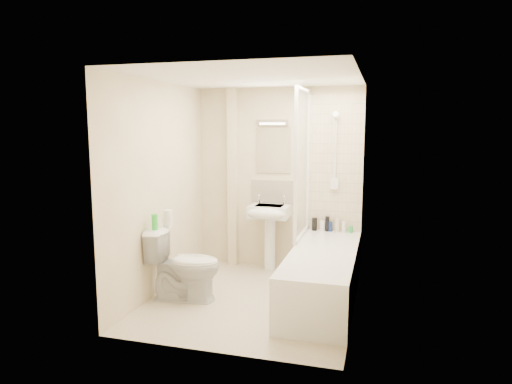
# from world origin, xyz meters

# --- Properties ---
(floor) EXTENTS (2.50, 2.50, 0.00)m
(floor) POSITION_xyz_m (0.00, 0.00, 0.00)
(floor) COLOR beige
(floor) RESTS_ON ground
(wall_back) EXTENTS (2.20, 0.02, 2.40)m
(wall_back) POSITION_xyz_m (0.00, 1.25, 1.20)
(wall_back) COLOR beige
(wall_back) RESTS_ON ground
(wall_left) EXTENTS (0.02, 2.50, 2.40)m
(wall_left) POSITION_xyz_m (-1.10, 0.00, 1.20)
(wall_left) COLOR beige
(wall_left) RESTS_ON ground
(wall_right) EXTENTS (0.02, 2.50, 2.40)m
(wall_right) POSITION_xyz_m (1.10, 0.00, 1.20)
(wall_right) COLOR beige
(wall_right) RESTS_ON ground
(ceiling) EXTENTS (2.20, 2.50, 0.02)m
(ceiling) POSITION_xyz_m (0.00, 0.00, 2.40)
(ceiling) COLOR white
(ceiling) RESTS_ON wall_back
(tile_back) EXTENTS (0.70, 0.01, 1.75)m
(tile_back) POSITION_xyz_m (0.75, 1.24, 1.42)
(tile_back) COLOR beige
(tile_back) RESTS_ON wall_back
(tile_right) EXTENTS (0.01, 2.10, 1.75)m
(tile_right) POSITION_xyz_m (1.09, 0.20, 1.42)
(tile_right) COLOR beige
(tile_right) RESTS_ON wall_right
(pipe_boxing) EXTENTS (0.12, 0.12, 2.40)m
(pipe_boxing) POSITION_xyz_m (-0.62, 1.19, 1.20)
(pipe_boxing) COLOR beige
(pipe_boxing) RESTS_ON ground
(splashback) EXTENTS (0.60, 0.02, 0.30)m
(splashback) POSITION_xyz_m (-0.07, 1.24, 1.03)
(splashback) COLOR beige
(splashback) RESTS_ON wall_back
(mirror) EXTENTS (0.46, 0.01, 0.60)m
(mirror) POSITION_xyz_m (-0.07, 1.24, 1.58)
(mirror) COLOR white
(mirror) RESTS_ON wall_back
(strip_light) EXTENTS (0.42, 0.07, 0.07)m
(strip_light) POSITION_xyz_m (-0.07, 1.22, 1.95)
(strip_light) COLOR silver
(strip_light) RESTS_ON wall_back
(bathtub) EXTENTS (0.70, 2.10, 0.55)m
(bathtub) POSITION_xyz_m (0.75, 0.20, 0.29)
(bathtub) COLOR white
(bathtub) RESTS_ON ground
(shower_screen) EXTENTS (0.04, 0.92, 1.80)m
(shower_screen) POSITION_xyz_m (0.40, 0.80, 1.45)
(shower_screen) COLOR white
(shower_screen) RESTS_ON bathtub
(shower_fixture) EXTENTS (0.10, 0.16, 0.99)m
(shower_fixture) POSITION_xyz_m (0.75, 1.19, 1.55)
(shower_fixture) COLOR white
(shower_fixture) RESTS_ON wall_back
(pedestal_sink) EXTENTS (0.52, 0.48, 1.00)m
(pedestal_sink) POSITION_xyz_m (-0.07, 1.01, 0.70)
(pedestal_sink) COLOR white
(pedestal_sink) RESTS_ON ground
(bottle_black_a) EXTENTS (0.07, 0.07, 0.17)m
(bottle_black_a) POSITION_xyz_m (0.51, 1.16, 0.63)
(bottle_black_a) COLOR black
(bottle_black_a) RESTS_ON bathtub
(bottle_white_a) EXTENTS (0.06, 0.06, 0.13)m
(bottle_white_a) POSITION_xyz_m (0.61, 1.16, 0.62)
(bottle_white_a) COLOR white
(bottle_white_a) RESTS_ON bathtub
(bottle_black_b) EXTENTS (0.05, 0.05, 0.19)m
(bottle_black_b) POSITION_xyz_m (0.67, 1.16, 0.65)
(bottle_black_b) COLOR black
(bottle_black_b) RESTS_ON bathtub
(bottle_blue) EXTENTS (0.05, 0.05, 0.13)m
(bottle_blue) POSITION_xyz_m (0.71, 1.16, 0.61)
(bottle_blue) COLOR navy
(bottle_blue) RESTS_ON bathtub
(bottle_cream) EXTENTS (0.06, 0.06, 0.17)m
(bottle_cream) POSITION_xyz_m (0.80, 1.16, 0.64)
(bottle_cream) COLOR beige
(bottle_cream) RESTS_ON bathtub
(bottle_white_b) EXTENTS (0.05, 0.05, 0.14)m
(bottle_white_b) POSITION_xyz_m (0.88, 1.16, 0.62)
(bottle_white_b) COLOR white
(bottle_white_b) RESTS_ON bathtub
(bottle_green) EXTENTS (0.06, 0.06, 0.08)m
(bottle_green) POSITION_xyz_m (0.97, 1.16, 0.59)
(bottle_green) COLOR green
(bottle_green) RESTS_ON bathtub
(toilet) EXTENTS (0.64, 0.89, 0.80)m
(toilet) POSITION_xyz_m (-0.72, -0.20, 0.40)
(toilet) COLOR white
(toilet) RESTS_ON ground
(toilet_roll_lower) EXTENTS (0.11, 0.11, 0.09)m
(toilet_roll_lower) POSITION_xyz_m (-0.96, -0.11, 0.84)
(toilet_roll_lower) COLOR white
(toilet_roll_lower) RESTS_ON toilet
(toilet_roll_upper) EXTENTS (0.10, 0.10, 0.09)m
(toilet_roll_upper) POSITION_xyz_m (-0.93, -0.15, 0.94)
(toilet_roll_upper) COLOR white
(toilet_roll_upper) RESTS_ON toilet_roll_lower
(green_bottle) EXTENTS (0.07, 0.07, 0.17)m
(green_bottle) POSITION_xyz_m (-1.00, -0.33, 0.88)
(green_bottle) COLOR green
(green_bottle) RESTS_ON toilet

